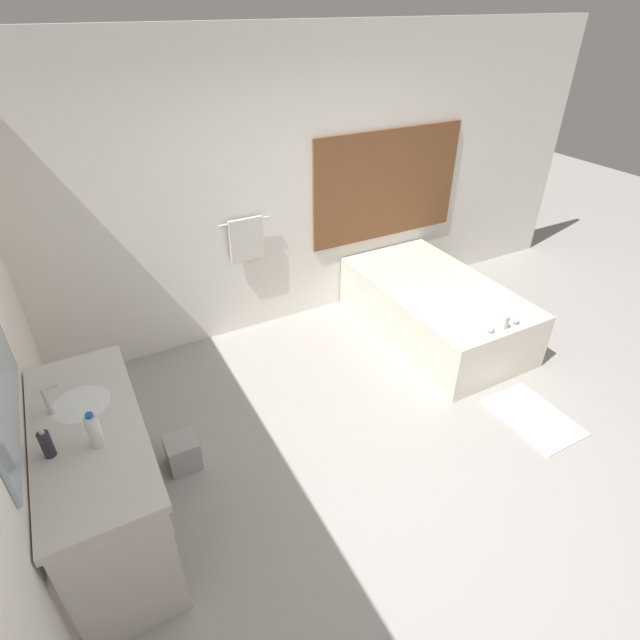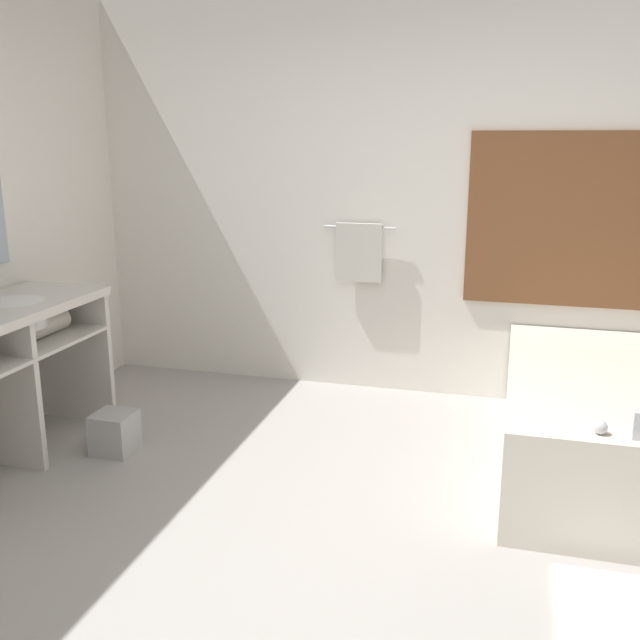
{
  "view_description": "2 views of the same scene",
  "coord_description": "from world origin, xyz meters",
  "views": [
    {
      "loc": [
        -1.69,
        -1.89,
        2.85
      ],
      "look_at": [
        -0.21,
        0.88,
        0.8
      ],
      "focal_mm": 28.0,
      "sensor_mm": 36.0,
      "label": 1
    },
    {
      "loc": [
        0.73,
        -2.57,
        1.75
      ],
      "look_at": [
        -0.27,
        1.05,
        0.78
      ],
      "focal_mm": 40.0,
      "sensor_mm": 36.0,
      "label": 2
    }
  ],
  "objects": [
    {
      "name": "bath_mat",
      "position": [
        1.2,
        -0.12,
        0.01
      ],
      "size": [
        0.47,
        0.7,
        0.02
      ],
      "color": "white",
      "rests_on": "ground_plane"
    },
    {
      "name": "wall_back_with_blinds",
      "position": [
        0.04,
        2.23,
        1.34
      ],
      "size": [
        7.4,
        0.13,
        2.7
      ],
      "color": "white",
      "rests_on": "ground_plane"
    },
    {
      "name": "waste_bin",
      "position": [
        -1.4,
        0.74,
        0.12
      ],
      "size": [
        0.22,
        0.22,
        0.23
      ],
      "color": "#B2B2B2",
      "rests_on": "ground_plane"
    },
    {
      "name": "bathtub",
      "position": [
        1.26,
        1.26,
        0.29
      ],
      "size": [
        1.05,
        1.87,
        0.66
      ],
      "color": "silver",
      "rests_on": "ground_plane"
    },
    {
      "name": "ground_plane",
      "position": [
        0.0,
        0.0,
        0.0
      ],
      "size": [
        16.0,
        16.0,
        0.0
      ],
      "primitive_type": "plane",
      "color": "#A8A39E",
      "rests_on": "ground"
    }
  ]
}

